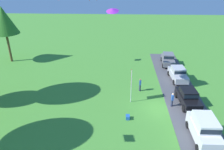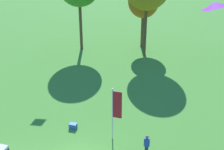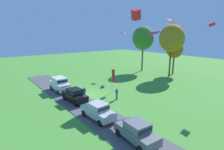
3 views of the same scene
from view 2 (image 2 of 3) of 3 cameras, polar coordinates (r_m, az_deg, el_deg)
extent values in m
cube|color=#2851AD|center=(20.96, 6.39, -12.09)|extent=(0.36, 0.22, 0.60)
sphere|color=#9E7051|center=(20.71, 6.45, -11.16)|extent=(0.22, 0.22, 0.22)
cylinder|color=brown|center=(39.19, -5.73, 8.87)|extent=(0.36, 0.36, 5.91)
cylinder|color=brown|center=(40.13, 5.56, 8.00)|extent=(0.36, 0.36, 4.21)
ellipsoid|color=#B25B19|center=(39.19, 5.80, 13.33)|extent=(3.79, 3.79, 4.17)
cylinder|color=brown|center=(37.17, 6.07, 8.01)|extent=(0.36, 0.36, 5.98)
cylinder|color=silver|center=(21.97, 0.08, -7.21)|extent=(0.08, 0.08, 4.11)
cube|color=red|center=(21.46, 0.98, -5.50)|extent=(0.64, 0.04, 2.05)
cube|color=blue|center=(24.27, -7.13, -9.21)|extent=(0.56, 0.40, 0.40)
cone|color=purple|center=(20.65, 18.27, 12.08)|extent=(1.85, 1.82, 0.79)
camera|label=1|loc=(33.13, -41.17, 19.43)|focal=35.00mm
camera|label=3|loc=(16.58, 94.04, -19.32)|focal=28.00mm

